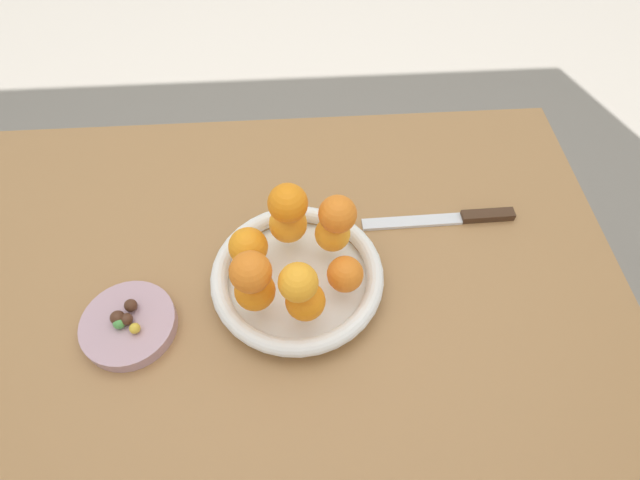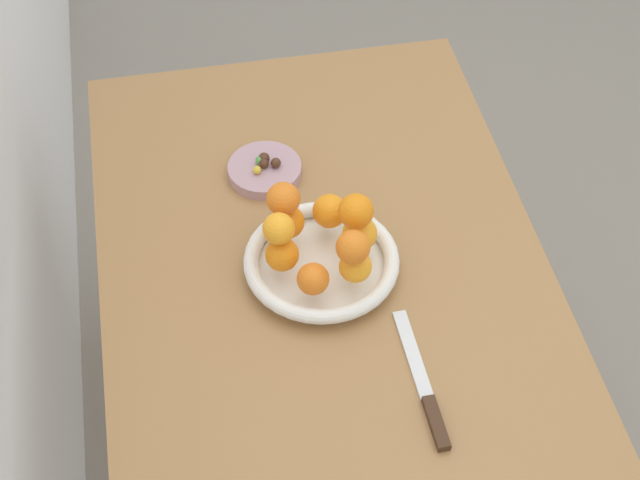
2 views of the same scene
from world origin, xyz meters
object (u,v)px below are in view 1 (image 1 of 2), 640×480
Objects in this scene: candy_dish at (129,325)px; orange_5 at (288,224)px; dining_table at (279,308)px; orange_3 at (345,274)px; orange_9 at (338,214)px; fruit_bowl at (297,277)px; orange_2 at (305,301)px; orange_1 at (255,290)px; candy_ball_3 at (127,319)px; orange_7 at (288,203)px; orange_4 at (332,234)px; orange_8 at (251,272)px; candy_ball_1 at (119,323)px; candy_ball_0 at (131,305)px; candy_ball_2 at (118,318)px; orange_6 at (298,282)px; candy_ball_4 at (135,328)px; knife at (452,218)px; orange_0 at (248,247)px.

orange_5 is (-0.24, -0.13, 0.06)m from candy_dish.
dining_table is 0.17m from orange_5.
orange_5 is at bearing -152.19° from candy_dish.
orange_3 is (-0.32, -0.03, 0.06)m from candy_dish.
orange_5 is 1.06× the size of orange_9.
fruit_bowl is 0.08m from orange_2.
orange_1 is 3.23× the size of candy_ball_3.
orange_7 is at bearing -15.65° from orange_9.
orange_4 is at bearing -141.50° from orange_1.
orange_1 is at bearing -85.56° from orange_8.
orange_9 is at bearing -162.16° from candy_ball_3.
dining_table is at bearing -112.23° from orange_8.
orange_5 is (0.08, -0.09, 0.00)m from orange_3.
candy_ball_1 is (0.27, -0.00, -0.04)m from orange_2.
candy_dish is 2.34× the size of orange_7.
orange_5 is 3.12× the size of candy_ball_0.
candy_ball_2 is at bearing 1.58° from orange_8.
orange_5 reaches higher than candy_ball_0.
fruit_bowl is 0.26m from candy_ball_1.
candy_ball_3 is (0.25, 0.06, 0.01)m from fruit_bowl.
candy_dish is 0.27m from orange_6.
orange_2 reaches higher than candy_dish.
orange_5 is at bearing -151.65° from candy_ball_1.
orange_3 reaches higher than candy_ball_4.
knife is (-0.50, -0.18, -0.02)m from candy_ball_4.
orange_6 is at bearing 95.00° from orange_5.
candy_ball_3 is (0.25, -0.01, -0.09)m from orange_6.
orange_7 is (-0.06, -0.03, 0.06)m from orange_0.
fruit_bowl is 0.12m from orange_6.
orange_3 is 0.94× the size of orange_8.
orange_8 is 0.22m from candy_ball_2.
orange_0 reaches higher than candy_ball_4.
orange_5 is at bearing -21.22° from orange_9.
knife is (-0.34, -0.08, -0.06)m from orange_0.
orange_0 reaches higher than knife.
orange_2 is 1.06× the size of orange_6.
candy_dish is at bearing -44.02° from candy_ball_4.
knife is (-0.26, -0.18, -0.12)m from orange_6.
candy_ball_2 is 0.01m from candy_ball_3.
orange_9 is 2.94× the size of candy_ball_0.
orange_1 is 0.22× the size of knife.
orange_3 is 0.09m from orange_9.
candy_ball_0 is (0.21, 0.05, 0.12)m from dining_table.
candy_ball_4 is at bearing 21.09° from orange_9.
orange_0 is 0.35m from knife.
orange_3 is 0.12m from orange_5.
orange_0 is 0.13m from orange_4.
candy_ball_2 is 1.18× the size of candy_ball_3.
orange_2 is at bearing 178.12° from candy_dish.
candy_ball_1 is at bearing -0.39° from orange_2.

